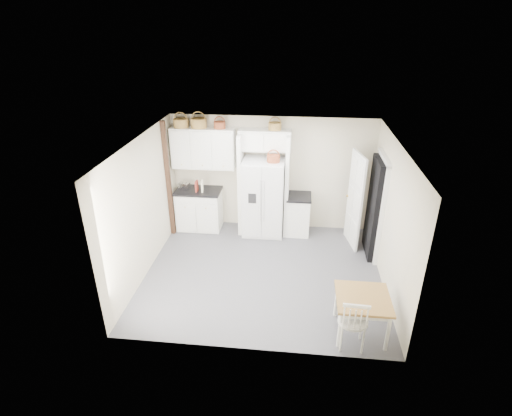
# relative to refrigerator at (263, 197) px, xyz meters

# --- Properties ---
(floor) EXTENTS (4.50, 4.50, 0.00)m
(floor) POSITION_rel_refrigerator_xyz_m (0.15, -1.63, -0.87)
(floor) COLOR #505053
(floor) RESTS_ON ground
(ceiling) EXTENTS (4.50, 4.50, 0.00)m
(ceiling) POSITION_rel_refrigerator_xyz_m (0.15, -1.63, 1.73)
(ceiling) COLOR white
(ceiling) RESTS_ON wall_back
(wall_back) EXTENTS (4.50, 0.00, 4.50)m
(wall_back) POSITION_rel_refrigerator_xyz_m (0.15, 0.37, 0.43)
(wall_back) COLOR beige
(wall_back) RESTS_ON floor
(wall_left) EXTENTS (0.00, 4.00, 4.00)m
(wall_left) POSITION_rel_refrigerator_xyz_m (-2.10, -1.63, 0.43)
(wall_left) COLOR beige
(wall_left) RESTS_ON floor
(wall_right) EXTENTS (0.00, 4.00, 4.00)m
(wall_right) POSITION_rel_refrigerator_xyz_m (2.40, -1.63, 0.43)
(wall_right) COLOR beige
(wall_right) RESTS_ON floor
(refrigerator) EXTENTS (0.90, 0.72, 1.74)m
(refrigerator) POSITION_rel_refrigerator_xyz_m (0.00, 0.00, 0.00)
(refrigerator) COLOR silver
(refrigerator) RESTS_ON floor
(base_cab_left) EXTENTS (0.99, 0.63, 0.92)m
(base_cab_left) POSITION_rel_refrigerator_xyz_m (-1.50, 0.07, -0.41)
(base_cab_left) COLOR white
(base_cab_left) RESTS_ON floor
(base_cab_right) EXTENTS (0.50, 0.60, 0.88)m
(base_cab_right) POSITION_rel_refrigerator_xyz_m (0.79, 0.07, -0.43)
(base_cab_right) COLOR white
(base_cab_right) RESTS_ON floor
(dining_table) EXTENTS (0.82, 0.82, 0.68)m
(dining_table) POSITION_rel_refrigerator_xyz_m (1.80, -3.08, -0.53)
(dining_table) COLOR brown
(dining_table) RESTS_ON floor
(windsor_chair) EXTENTS (0.46, 0.43, 0.91)m
(windsor_chair) POSITION_rel_refrigerator_xyz_m (1.63, -3.38, -0.42)
(windsor_chair) COLOR white
(windsor_chair) RESTS_ON floor
(counter_left) EXTENTS (1.03, 0.67, 0.04)m
(counter_left) POSITION_rel_refrigerator_xyz_m (-1.50, 0.07, 0.07)
(counter_left) COLOR black
(counter_left) RESTS_ON base_cab_left
(counter_right) EXTENTS (0.54, 0.64, 0.04)m
(counter_right) POSITION_rel_refrigerator_xyz_m (0.79, 0.07, 0.03)
(counter_right) COLOR black
(counter_right) RESTS_ON base_cab_right
(toaster) EXTENTS (0.26, 0.19, 0.16)m
(toaster) POSITION_rel_refrigerator_xyz_m (-1.81, 0.05, 0.17)
(toaster) COLOR silver
(toaster) RESTS_ON counter_left
(cookbook_red) EXTENTS (0.04, 0.16, 0.25)m
(cookbook_red) POSITION_rel_refrigerator_xyz_m (-1.50, -0.01, 0.21)
(cookbook_red) COLOR maroon
(cookbook_red) RESTS_ON counter_left
(cookbook_cream) EXTENTS (0.07, 0.18, 0.26)m
(cookbook_cream) POSITION_rel_refrigerator_xyz_m (-1.38, -0.01, 0.22)
(cookbook_cream) COLOR #F4EDC4
(cookbook_cream) RESTS_ON counter_left
(basket_upper_a) EXTENTS (0.32, 0.32, 0.18)m
(basket_upper_a) POSITION_rel_refrigerator_xyz_m (-1.81, 0.20, 1.57)
(basket_upper_a) COLOR brown
(basket_upper_a) RESTS_ON upper_cabinet
(basket_upper_b) EXTENTS (0.34, 0.34, 0.20)m
(basket_upper_b) POSITION_rel_refrigerator_xyz_m (-1.42, 0.20, 1.58)
(basket_upper_b) COLOR brown
(basket_upper_b) RESTS_ON upper_cabinet
(basket_upper_c) EXTENTS (0.25, 0.25, 0.14)m
(basket_upper_c) POSITION_rel_refrigerator_xyz_m (-0.97, 0.20, 1.55)
(basket_upper_c) COLOR maroon
(basket_upper_c) RESTS_ON upper_cabinet
(basket_bridge_b) EXTENTS (0.27, 0.27, 0.16)m
(basket_bridge_b) POSITION_rel_refrigerator_xyz_m (0.21, 0.20, 1.56)
(basket_bridge_b) COLOR brown
(basket_bridge_b) RESTS_ON bridge_cabinet
(basket_fridge_b) EXTENTS (0.27, 0.27, 0.15)m
(basket_fridge_b) POSITION_rel_refrigerator_xyz_m (0.21, -0.10, 0.95)
(basket_fridge_b) COLOR maroon
(basket_fridge_b) RESTS_ON refrigerator
(upper_cabinet) EXTENTS (1.40, 0.34, 0.90)m
(upper_cabinet) POSITION_rel_refrigerator_xyz_m (-1.35, 0.20, 1.03)
(upper_cabinet) COLOR white
(upper_cabinet) RESTS_ON wall_back
(bridge_cabinet) EXTENTS (1.12, 0.34, 0.45)m
(bridge_cabinet) POSITION_rel_refrigerator_xyz_m (-0.00, 0.20, 1.25)
(bridge_cabinet) COLOR white
(bridge_cabinet) RESTS_ON wall_back
(fridge_panel_left) EXTENTS (0.08, 0.60, 2.30)m
(fridge_panel_left) POSITION_rel_refrigerator_xyz_m (-0.51, 0.07, 0.28)
(fridge_panel_left) COLOR white
(fridge_panel_left) RESTS_ON floor
(fridge_panel_right) EXTENTS (0.08, 0.60, 2.30)m
(fridge_panel_right) POSITION_rel_refrigerator_xyz_m (0.51, 0.07, 0.28)
(fridge_panel_right) COLOR white
(fridge_panel_right) RESTS_ON floor
(trim_post) EXTENTS (0.09, 0.09, 2.60)m
(trim_post) POSITION_rel_refrigerator_xyz_m (-2.05, -0.28, 0.43)
(trim_post) COLOR black
(trim_post) RESTS_ON floor
(doorway_void) EXTENTS (0.18, 0.85, 2.05)m
(doorway_void) POSITION_rel_refrigerator_xyz_m (2.31, -0.63, 0.15)
(doorway_void) COLOR black
(doorway_void) RESTS_ON floor
(door_slab) EXTENTS (0.21, 0.79, 2.05)m
(door_slab) POSITION_rel_refrigerator_xyz_m (1.95, -0.29, 0.15)
(door_slab) COLOR white
(door_slab) RESTS_ON floor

